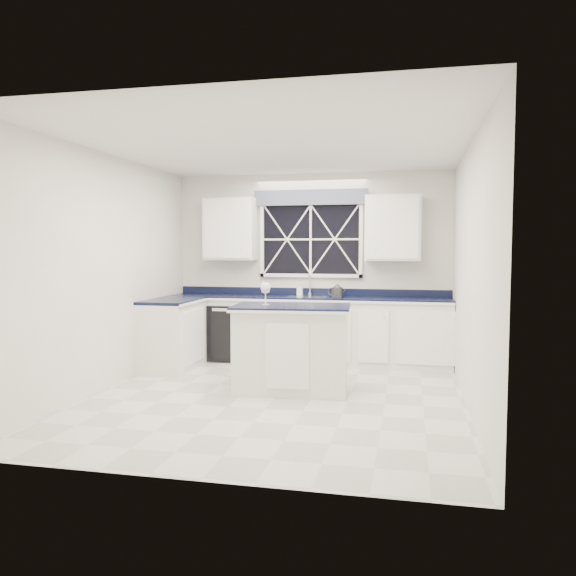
% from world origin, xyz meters
% --- Properties ---
extents(ground, '(4.50, 4.50, 0.00)m').
position_xyz_m(ground, '(0.00, 0.00, 0.00)').
color(ground, silver).
rests_on(ground, ground).
extents(back_wall, '(4.00, 0.10, 2.70)m').
position_xyz_m(back_wall, '(0.00, 2.25, 1.35)').
color(back_wall, silver).
rests_on(back_wall, ground).
extents(base_cabinets, '(3.99, 1.60, 0.90)m').
position_xyz_m(base_cabinets, '(-0.33, 1.78, 0.45)').
color(base_cabinets, white).
rests_on(base_cabinets, ground).
extents(countertop, '(3.98, 0.64, 0.04)m').
position_xyz_m(countertop, '(0.00, 1.95, 0.92)').
color(countertop, black).
rests_on(countertop, base_cabinets).
extents(dishwasher, '(0.60, 0.58, 0.82)m').
position_xyz_m(dishwasher, '(-1.10, 1.95, 0.41)').
color(dishwasher, black).
rests_on(dishwasher, ground).
extents(window, '(1.65, 0.09, 1.26)m').
position_xyz_m(window, '(0.00, 2.20, 1.83)').
color(window, black).
rests_on(window, ground).
extents(upper_cabinets, '(3.10, 0.34, 0.90)m').
position_xyz_m(upper_cabinets, '(0.00, 2.08, 1.90)').
color(upper_cabinets, white).
rests_on(upper_cabinets, ground).
extents(faucet, '(0.05, 0.20, 0.30)m').
position_xyz_m(faucet, '(0.00, 2.14, 1.10)').
color(faucet, silver).
rests_on(faucet, countertop).
extents(island, '(1.37, 0.89, 0.98)m').
position_xyz_m(island, '(0.11, 0.35, 0.49)').
color(island, white).
rests_on(island, ground).
extents(rug, '(1.24, 0.83, 0.02)m').
position_xyz_m(rug, '(-0.24, 1.14, 0.01)').
color(rug, '#A8A9A4').
rests_on(rug, ground).
extents(kettle, '(0.27, 0.19, 0.19)m').
position_xyz_m(kettle, '(0.42, 1.94, 1.03)').
color(kettle, '#323234').
rests_on(kettle, countertop).
extents(wine_glass, '(0.11, 0.11, 0.27)m').
position_xyz_m(wine_glass, '(-0.20, 0.36, 1.16)').
color(wine_glass, white).
rests_on(wine_glass, island).
extents(soap_bottle, '(0.08, 0.08, 0.17)m').
position_xyz_m(soap_bottle, '(-0.15, 2.17, 1.02)').
color(soap_bottle, silver).
rests_on(soap_bottle, countertop).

